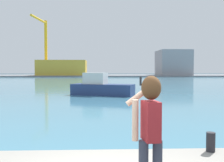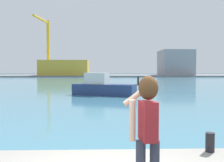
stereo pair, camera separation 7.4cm
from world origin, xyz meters
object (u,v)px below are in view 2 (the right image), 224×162
object	(u,v)px
harbor_bollard	(210,142)
boat_moored	(103,87)
warehouse_right	(175,63)
person_photographer	(147,123)
port_crane	(46,41)
warehouse_left	(64,68)

from	to	relation	value
harbor_bollard	boat_moored	size ratio (longest dim) A/B	0.07
boat_moored	warehouse_right	size ratio (longest dim) A/B	0.50
person_photographer	boat_moored	xyz separation A→B (m)	(-0.71, 21.85, -0.97)
boat_moored	port_crane	distance (m)	68.24
boat_moored	warehouse_left	distance (m)	67.33
boat_moored	warehouse_left	size ratio (longest dim) A/B	0.39
boat_moored	warehouse_left	bearing A→B (deg)	122.74
person_photographer	warehouse_left	distance (m)	88.93
person_photographer	boat_moored	world-z (taller)	person_photographer
person_photographer	boat_moored	bearing A→B (deg)	-6.40
warehouse_left	warehouse_right	size ratio (longest dim) A/B	1.31
person_photographer	warehouse_left	world-z (taller)	warehouse_left
warehouse_left	harbor_bollard	bearing A→B (deg)	-79.51
person_photographer	port_crane	world-z (taller)	port_crane
boat_moored	warehouse_right	distance (m)	73.77
warehouse_right	person_photographer	bearing A→B (deg)	-105.57
harbor_bollard	boat_moored	world-z (taller)	boat_moored
harbor_bollard	warehouse_left	distance (m)	87.25
warehouse_left	person_photographer	bearing A→B (deg)	-80.86
person_photographer	harbor_bollard	distance (m)	2.80
boat_moored	port_crane	xyz separation A→B (m)	(-19.18, 64.51, 11.27)
boat_moored	person_photographer	bearing A→B (deg)	-66.91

